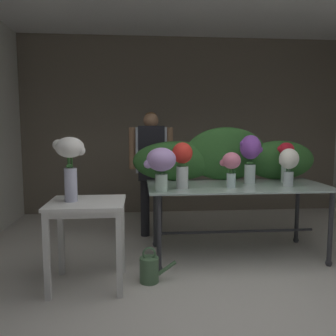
% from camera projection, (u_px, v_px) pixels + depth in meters
% --- Properties ---
extents(ground_plane, '(8.23, 8.23, 0.00)m').
position_uv_depth(ground_plane, '(203.00, 245.00, 4.36)').
color(ground_plane, beige).
extents(wall_back, '(5.62, 0.12, 2.99)m').
position_uv_depth(wall_back, '(184.00, 126.00, 6.05)').
color(wall_back, '#706656').
rests_on(wall_back, ground).
extents(display_table_glass, '(2.01, 0.97, 0.83)m').
position_uv_depth(display_table_glass, '(237.00, 195.00, 3.92)').
color(display_table_glass, '#AEC4BB').
rests_on(display_table_glass, ground).
extents(side_table_white, '(0.68, 0.62, 0.79)m').
position_uv_depth(side_table_white, '(87.00, 213.00, 3.17)').
color(side_table_white, white).
rests_on(side_table_white, ground).
extents(florist, '(0.59, 0.24, 1.67)m').
position_uv_depth(florist, '(151.00, 160.00, 4.62)').
color(florist, '#232328').
rests_on(florist, ground).
extents(foliage_backdrop, '(2.25, 0.25, 0.65)m').
position_uv_depth(foliage_backdrop, '(226.00, 158.00, 4.24)').
color(foliage_backdrop, '#2D6028').
rests_on(foliage_backdrop, display_table_glass).
extents(vase_crimson_tulips, '(0.20, 0.18, 0.47)m').
position_uv_depth(vase_crimson_tulips, '(286.00, 159.00, 4.06)').
color(vase_crimson_tulips, silver).
rests_on(vase_crimson_tulips, display_table_glass).
extents(vase_ivory_dahlias, '(0.21, 0.21, 0.41)m').
position_uv_depth(vase_ivory_dahlias, '(289.00, 163.00, 3.77)').
color(vase_ivory_dahlias, silver).
rests_on(vase_ivory_dahlias, display_table_glass).
extents(vase_lilac_peonies, '(0.33, 0.30, 0.44)m').
position_uv_depth(vase_lilac_peonies, '(161.00, 163.00, 3.46)').
color(vase_lilac_peonies, silver).
rests_on(vase_lilac_peonies, display_table_glass).
extents(vase_violet_roses, '(0.26, 0.24, 0.56)m').
position_uv_depth(vase_violet_roses, '(250.00, 154.00, 3.96)').
color(vase_violet_roses, silver).
rests_on(vase_violet_roses, display_table_glass).
extents(vase_rosy_freesia, '(0.22, 0.20, 0.38)m').
position_uv_depth(vase_rosy_freesia, '(231.00, 165.00, 3.70)').
color(vase_rosy_freesia, silver).
rests_on(vase_rosy_freesia, display_table_glass).
extents(vase_scarlet_stock, '(0.21, 0.21, 0.49)m').
position_uv_depth(vase_scarlet_stock, '(183.00, 162.00, 3.62)').
color(vase_scarlet_stock, silver).
rests_on(vase_scarlet_stock, display_table_glass).
extents(vase_white_roses_tall, '(0.29, 0.25, 0.58)m').
position_uv_depth(vase_white_roses_tall, '(70.00, 159.00, 3.10)').
color(vase_white_roses_tall, silver).
rests_on(vase_white_roses_tall, side_table_white).
extents(watering_can, '(0.35, 0.18, 0.34)m').
position_uv_depth(watering_can, '(150.00, 269.00, 3.29)').
color(watering_can, '#4C704C').
rests_on(watering_can, ground).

